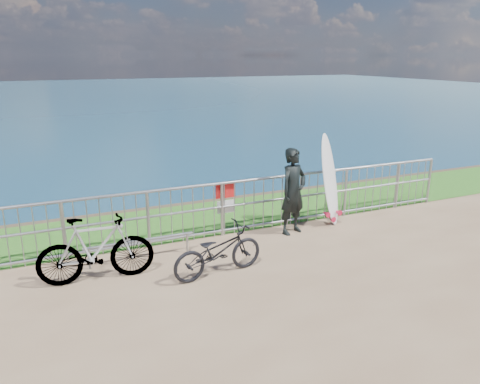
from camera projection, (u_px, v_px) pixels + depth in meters
name	position (u px, v px, depth m)	size (l,w,h in m)	color
grass_strip	(225.00, 215.00, 10.71)	(120.00, 120.00, 0.00)	#245C19
railing	(245.00, 205.00, 9.59)	(10.06, 0.10, 1.13)	gray
surfer	(293.00, 191.00, 9.46)	(0.65, 0.42, 1.77)	black
surfboard	(330.00, 183.00, 9.97)	(0.67, 0.64, 1.98)	silver
bicycle_near	(218.00, 251.00, 7.72)	(0.56, 1.62, 0.85)	black
bicycle_far	(96.00, 249.00, 7.48)	(0.52, 1.84, 1.10)	black
bike_rack	(140.00, 243.00, 8.29)	(1.95, 0.05, 0.40)	gray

